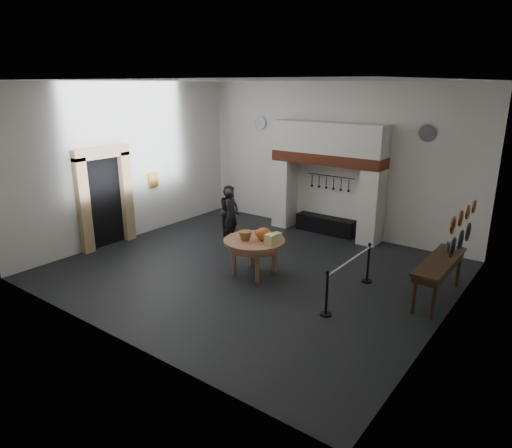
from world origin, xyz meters
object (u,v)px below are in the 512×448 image
Objects in this scene: visitor_far at (230,210)px; side_table at (440,261)px; visitor_near at (231,215)px; barrier_post_far at (368,264)px; iron_range at (326,225)px; barrier_post_near at (327,294)px; work_table at (254,241)px.

visitor_far is 6.41m from side_table.
visitor_near is 4.45m from barrier_post_far.
iron_range is 2.11× the size of barrier_post_near.
barrier_post_far is (-1.55, -0.04, -0.42)m from side_table.
visitor_near is 5.03m from barrier_post_near.
visitor_near is 1.72× the size of barrier_post_far.
iron_range is at bearing -46.15° from visitor_near.
barrier_post_far reaches higher than work_table.
iron_range is 3.01m from visitor_near.
work_table is at bearing -162.59° from side_table.
work_table is 0.95× the size of visitor_near.
visitor_far is (-2.42, 1.98, -0.08)m from work_table.
barrier_post_near is at bearing -154.82° from visitor_far.
barrier_post_near is (-1.55, -2.04, -0.42)m from side_table.
visitor_far reaches higher than iron_range.
side_table is (6.37, -0.74, 0.11)m from visitor_far.
side_table is at bearing 1.58° from barrier_post_far.
visitor_near is 5.98m from side_table.
side_table is 2.60m from barrier_post_near.
visitor_far reaches higher than barrier_post_far.
visitor_near is at bearing 151.68° from barrier_post_near.
barrier_post_near is at bearing -125.34° from visitor_near.
iron_range is 5.33m from barrier_post_near.
barrier_post_near is 2.00m from barrier_post_far.
visitor_far reaches higher than barrier_post_near.
side_table is (5.97, -0.34, 0.09)m from visitor_near.
side_table is (4.10, -2.64, 0.62)m from iron_range.
visitor_far is at bearing 170.79° from barrier_post_far.
barrier_post_near is at bearing -61.42° from iron_range.
side_table is at bearing 52.80° from barrier_post_near.
work_table is at bearing 161.43° from barrier_post_near.
barrier_post_far is at bearing -46.42° from iron_range.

